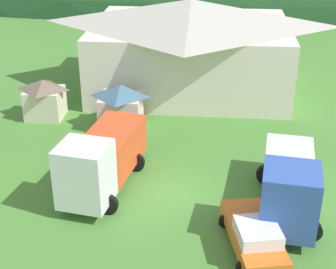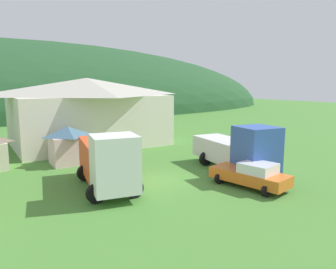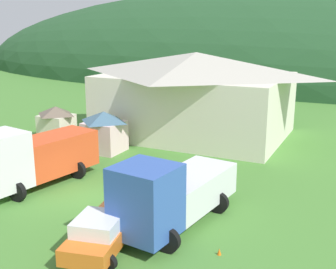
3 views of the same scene
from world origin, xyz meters
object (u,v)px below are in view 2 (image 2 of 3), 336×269
Objects in this scene: box_truck_blue at (238,149)px; service_pickup_orange at (251,175)px; depot_building at (88,110)px; play_shed_pink at (68,145)px; heavy_rig_white at (107,160)px; traffic_cone_near_pickup at (278,171)px.

service_pickup_orange is (-1.80, -3.01, -0.91)m from box_truck_blue.
depot_building is 3.07× the size of service_pickup_orange.
heavy_rig_white reaches higher than play_shed_pink.
heavy_rig_white reaches higher than service_pickup_orange.
service_pickup_orange is at bearing -23.56° from box_truck_blue.
traffic_cone_near_pickup is (4.71, 1.66, -0.83)m from service_pickup_orange.
depot_building is 5.23× the size of play_shed_pink.
service_pickup_orange is (8.18, -12.24, -0.77)m from play_shed_pink.
depot_building is 20.69m from traffic_cone_near_pickup.
box_truck_blue is at bearing 155.12° from traffic_cone_near_pickup.
heavy_rig_white is at bearing -87.43° from play_shed_pink.
play_shed_pink is at bearing -118.42° from depot_building.
box_truck_blue is 3.62m from service_pickup_orange.
heavy_rig_white is at bearing -91.24° from box_truck_blue.
box_truck_blue is at bearing -71.44° from depot_building.
play_shed_pink is at bearing 140.61° from traffic_cone_near_pickup.
heavy_rig_white is 12.90× the size of traffic_cone_near_pickup.
heavy_rig_white reaches higher than traffic_cone_near_pickup.
depot_building is at bearing 115.12° from traffic_cone_near_pickup.
box_truck_blue reaches higher than service_pickup_orange.
service_pickup_orange is at bearing -56.24° from play_shed_pink.
service_pickup_orange is at bearing -160.57° from traffic_cone_near_pickup.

